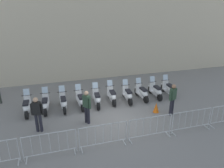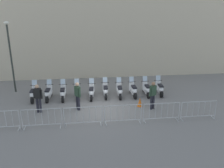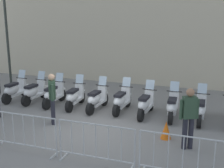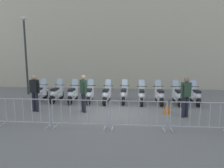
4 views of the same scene
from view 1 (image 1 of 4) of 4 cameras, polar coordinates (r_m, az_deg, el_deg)
The scene contains 19 objects.
ground_plane at distance 11.01m, azimuth 0.28°, elevation -9.32°, with size 120.00×120.00×0.00m, color slate.
motorcycle_0 at distance 12.07m, azimuth -22.27°, elevation -5.70°, with size 0.57×1.73×1.24m.
motorcycle_1 at distance 12.01m, azimuth -17.76°, elevation -5.22°, with size 0.61×1.72×1.24m.
motorcycle_2 at distance 11.94m, azimuth -13.17°, elevation -4.90°, with size 0.56×1.73×1.24m.
motorcycle_3 at distance 12.00m, azimuth -8.60°, elevation -4.43°, with size 0.56×1.72×1.24m.
motorcycle_4 at distance 12.12m, azimuth -4.17°, elevation -3.96°, with size 0.63×1.72×1.24m.
motorcycle_5 at distance 12.46m, azimuth -0.02°, elevation -3.18°, with size 0.60×1.72×1.24m.
motorcycle_6 at distance 12.62m, azimuth 4.32°, elevation -2.92°, with size 0.62×1.72×1.24m.
motorcycle_7 at distance 13.01m, azimuth 8.23°, elevation -2.34°, with size 0.56×1.72×1.24m.
motorcycle_8 at distance 13.42m, azimuth 11.91°, elevation -1.84°, with size 0.56×1.73×1.24m.
motorcycle_9 at distance 13.92m, azimuth 15.27°, elevation -1.31°, with size 0.60×1.72×1.24m.
barrier_segment_1 at distance 8.61m, azimuth -16.61°, elevation -15.76°, with size 2.01×0.59×1.07m.
barrier_segment_2 at distance 8.77m, azimuth -2.38°, elevation -14.04°, with size 2.01×0.59×1.07m.
barrier_segment_3 at distance 9.40m, azimuth 10.40°, elevation -11.75°, with size 2.01×0.59×1.07m.
barrier_segment_4 at distance 10.43m, azimuth 20.94°, elevation -9.39°, with size 2.01×0.59×1.07m.
officer_near_row_end at distance 10.21m, azimuth -6.93°, elevation -5.80°, with size 0.37×0.49×1.73m.
officer_mid_plaza at distance 10.06m, azimuth -19.78°, elevation -7.39°, with size 0.53×0.32×1.73m.
officer_by_barriers at distance 11.37m, azimuth 16.28°, elevation -3.63°, with size 0.52×0.34×1.73m.
traffic_cone at distance 11.70m, azimuth 12.00°, elevation -6.34°, with size 0.32×0.32×0.55m, color orange.
Camera 1 is at (-3.48, -8.85, 5.54)m, focal length 33.37 mm.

